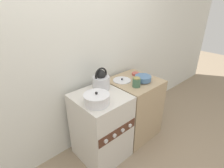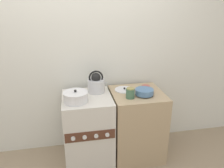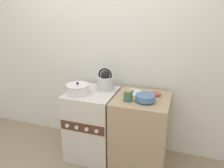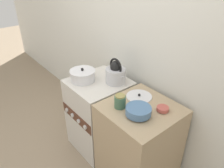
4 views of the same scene
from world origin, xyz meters
name	(u,v)px [view 2 (image 2 of 4)]	position (x,y,z in m)	size (l,w,h in m)	color
wall_back	(83,54)	(0.00, 0.67, 1.25)	(7.00, 0.06, 2.50)	silver
stove	(88,130)	(0.00, 0.29, 0.42)	(0.55, 0.60, 0.85)	beige
counter	(136,124)	(0.59, 0.30, 0.42)	(0.60, 0.60, 0.84)	tan
kettle	(96,84)	(0.13, 0.41, 0.95)	(0.24, 0.20, 0.26)	silver
cooking_pot	(76,97)	(-0.12, 0.18, 0.90)	(0.26, 0.26, 0.14)	silver
enamel_bowl	(144,92)	(0.64, 0.21, 0.89)	(0.21, 0.21, 0.07)	#4C729E
small_ceramic_bowl	(146,87)	(0.73, 0.41, 0.86)	(0.10, 0.10, 0.04)	#B75147
storage_jar	(130,93)	(0.47, 0.17, 0.90)	(0.10, 0.10, 0.12)	#3F664C
loose_pot_lid	(124,90)	(0.46, 0.41, 0.85)	(0.23, 0.23, 0.03)	silver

